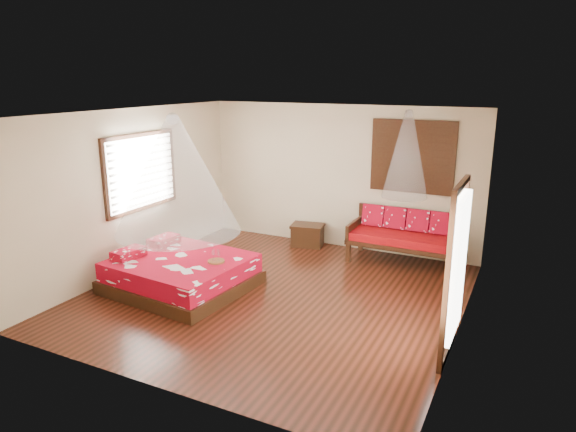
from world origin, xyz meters
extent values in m
cube|color=black|center=(0.00, 0.00, -0.01)|extent=(5.50, 5.50, 0.02)
cube|color=white|center=(0.00, 0.00, 2.81)|extent=(5.50, 5.50, 0.02)
cube|color=beige|center=(-2.76, 0.00, 1.40)|extent=(0.02, 5.50, 2.80)
cube|color=beige|center=(2.76, 0.00, 1.40)|extent=(0.02, 5.50, 2.80)
cube|color=beige|center=(0.00, 2.76, 1.40)|extent=(5.50, 0.02, 2.80)
cube|color=beige|center=(0.00, -2.76, 1.40)|extent=(5.50, 0.02, 2.80)
cube|color=black|center=(-1.48, -0.40, 0.10)|extent=(2.21, 2.03, 0.20)
cube|color=#AB051E|center=(-1.48, -0.40, 0.35)|extent=(2.10, 1.92, 0.30)
cube|color=#AB051E|center=(-2.26, -0.72, 0.57)|extent=(0.34, 0.56, 0.14)
cube|color=#AB051E|center=(-2.19, 0.06, 0.57)|extent=(0.34, 0.56, 0.14)
cube|color=black|center=(0.52, 1.94, 0.21)|extent=(0.08, 0.08, 0.42)
cube|color=black|center=(2.30, 1.94, 0.21)|extent=(0.08, 0.08, 0.42)
cube|color=black|center=(0.52, 2.66, 0.21)|extent=(0.08, 0.08, 0.42)
cube|color=black|center=(2.30, 2.66, 0.21)|extent=(0.08, 0.08, 0.42)
cube|color=black|center=(1.41, 2.30, 0.38)|extent=(1.90, 0.85, 0.08)
cube|color=maroon|center=(1.41, 2.30, 0.49)|extent=(1.84, 0.79, 0.14)
cube|color=black|center=(1.41, 2.68, 0.67)|extent=(1.90, 0.06, 0.55)
cube|color=black|center=(0.50, 2.30, 0.54)|extent=(0.06, 0.85, 0.30)
cube|color=black|center=(2.32, 2.30, 0.54)|extent=(0.06, 0.85, 0.30)
cube|color=#AB051E|center=(0.77, 2.56, 0.76)|extent=(0.40, 0.20, 0.42)
cube|color=#AB051E|center=(1.19, 2.56, 0.76)|extent=(0.40, 0.20, 0.42)
cube|color=#AB051E|center=(1.62, 2.56, 0.76)|extent=(0.40, 0.20, 0.42)
cube|color=#AB051E|center=(2.04, 2.56, 0.76)|extent=(0.40, 0.20, 0.42)
cube|color=black|center=(-0.54, 2.45, 0.20)|extent=(0.66, 0.53, 0.39)
cube|color=black|center=(-0.54, 2.45, 0.42)|extent=(0.71, 0.57, 0.05)
cube|color=black|center=(1.41, 2.72, 1.90)|extent=(1.52, 0.06, 1.32)
cube|color=black|center=(1.41, 2.71, 1.90)|extent=(1.35, 0.04, 1.10)
cube|color=black|center=(-2.72, 0.20, 1.70)|extent=(0.08, 1.74, 1.34)
cube|color=silver|center=(-2.68, 0.20, 1.70)|extent=(0.04, 1.54, 1.10)
cube|color=black|center=(2.72, -0.60, 1.05)|extent=(0.08, 1.02, 2.16)
cube|color=white|center=(2.70, -0.60, 1.15)|extent=(0.03, 0.82, 1.70)
cylinder|color=brown|center=(-0.88, -0.29, 0.52)|extent=(0.26, 0.26, 0.03)
cone|color=white|center=(-1.48, -0.40, 1.85)|extent=(1.94, 1.94, 1.80)
cone|color=white|center=(1.41, 2.25, 2.00)|extent=(0.80, 0.80, 1.50)
camera|label=1|loc=(3.48, -6.55, 3.31)|focal=32.00mm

